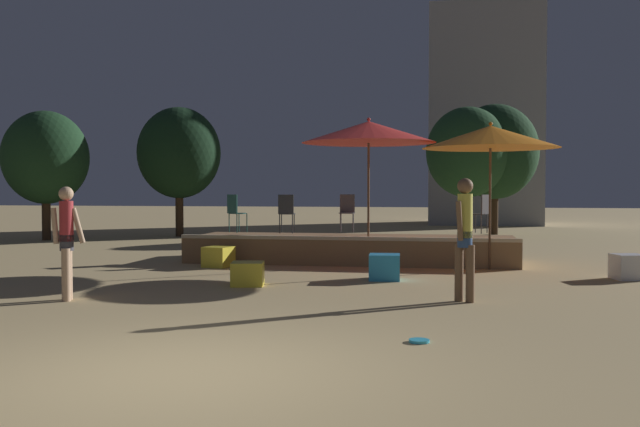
% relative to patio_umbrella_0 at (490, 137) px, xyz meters
% --- Properties ---
extents(ground_plane, '(120.00, 120.00, 0.00)m').
position_rel_patio_umbrella_0_xyz_m(ground_plane, '(-3.27, -9.13, -2.76)').
color(ground_plane, tan).
extents(wooden_deck, '(7.44, 2.41, 0.65)m').
position_rel_patio_umbrella_0_xyz_m(wooden_deck, '(-3.06, 1.20, -2.47)').
color(wooden_deck, olive).
rests_on(wooden_deck, ground).
extents(patio_umbrella_0, '(2.83, 2.83, 3.08)m').
position_rel_patio_umbrella_0_xyz_m(patio_umbrella_0, '(0.00, 0.00, 0.00)').
color(patio_umbrella_0, brown).
rests_on(patio_umbrella_0, ground).
extents(patio_umbrella_1, '(2.92, 2.92, 3.24)m').
position_rel_patio_umbrella_0_xyz_m(patio_umbrella_1, '(-2.57, 0.25, 0.16)').
color(patio_umbrella_1, brown).
rests_on(patio_umbrella_1, ground).
extents(cube_seat_0, '(0.60, 0.60, 0.47)m').
position_rel_patio_umbrella_0_xyz_m(cube_seat_0, '(-2.01, -2.08, -2.52)').
color(cube_seat_0, '#2D9EDB').
rests_on(cube_seat_0, ground).
extents(cube_seat_1, '(0.65, 0.65, 0.44)m').
position_rel_patio_umbrella_0_xyz_m(cube_seat_1, '(-5.73, -0.55, -2.54)').
color(cube_seat_1, yellow).
rests_on(cube_seat_1, ground).
extents(cube_seat_2, '(0.65, 0.65, 0.41)m').
position_rel_patio_umbrella_0_xyz_m(cube_seat_2, '(-4.29, -3.28, -2.55)').
color(cube_seat_2, yellow).
rests_on(cube_seat_2, ground).
extents(cube_seat_3, '(0.64, 0.64, 0.47)m').
position_rel_patio_umbrella_0_xyz_m(cube_seat_3, '(2.45, -1.22, -2.53)').
color(cube_seat_3, white).
rests_on(cube_seat_3, ground).
extents(person_0, '(0.30, 0.48, 1.84)m').
position_rel_patio_umbrella_0_xyz_m(person_0, '(-0.61, -4.45, -1.73)').
color(person_0, brown).
rests_on(person_0, ground).
extents(person_1, '(0.50, 0.29, 1.72)m').
position_rel_patio_umbrella_0_xyz_m(person_1, '(-6.51, -5.36, -1.83)').
color(person_1, tan).
rests_on(person_1, ground).
extents(bistro_chair_0, '(0.40, 0.40, 0.90)m').
position_rel_patio_umbrella_0_xyz_m(bistro_chair_0, '(-4.56, 0.91, -1.56)').
color(bistro_chair_0, '#2D3338').
rests_on(bistro_chair_0, wooden_deck).
extents(bistro_chair_1, '(0.40, 0.40, 0.90)m').
position_rel_patio_umbrella_0_xyz_m(bistro_chair_1, '(-3.26, 1.83, -1.56)').
color(bistro_chair_1, '#47474C').
rests_on(bistro_chair_1, wooden_deck).
extents(bistro_chair_2, '(0.46, 0.46, 0.90)m').
position_rel_patio_umbrella_0_xyz_m(bistro_chair_2, '(-0.08, 1.72, -1.56)').
color(bistro_chair_2, '#47474C').
rests_on(bistro_chair_2, wooden_deck).
extents(bistro_chair_3, '(0.47, 0.48, 0.90)m').
position_rel_patio_umbrella_0_xyz_m(bistro_chair_3, '(-5.84, 1.05, -1.56)').
color(bistro_chair_3, '#1E4C47').
rests_on(bistro_chair_3, wooden_deck).
extents(frisbee_disc, '(0.23, 0.23, 0.03)m').
position_rel_patio_umbrella_0_xyz_m(frisbee_disc, '(-1.16, -7.39, -2.74)').
color(frisbee_disc, '#33B2D8').
rests_on(frisbee_disc, ground).
extents(background_tree_0, '(3.18, 3.18, 4.81)m').
position_rel_patio_umbrella_0_xyz_m(background_tree_0, '(0.83, 11.79, 0.29)').
color(background_tree_0, '#3D2B1C').
rests_on(background_tree_0, ground).
extents(background_tree_1, '(2.94, 2.94, 4.62)m').
position_rel_patio_umbrella_0_xyz_m(background_tree_1, '(-0.19, 10.82, 0.23)').
color(background_tree_1, '#3D2B1C').
rests_on(background_tree_1, ground).
extents(background_tree_2, '(2.77, 2.77, 4.24)m').
position_rel_patio_umbrella_0_xyz_m(background_tree_2, '(-13.84, 6.16, -0.05)').
color(background_tree_2, '#3D2B1C').
rests_on(background_tree_2, ground).
extents(background_tree_3, '(2.93, 2.93, 4.57)m').
position_rel_patio_umbrella_0_xyz_m(background_tree_3, '(-10.24, 8.73, 0.19)').
color(background_tree_3, '#3D2B1C').
rests_on(background_tree_3, ground).
extents(distant_building, '(5.18, 4.56, 10.24)m').
position_rel_patio_umbrella_0_xyz_m(distant_building, '(0.83, 20.15, 2.36)').
color(distant_building, gray).
rests_on(distant_building, ground).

